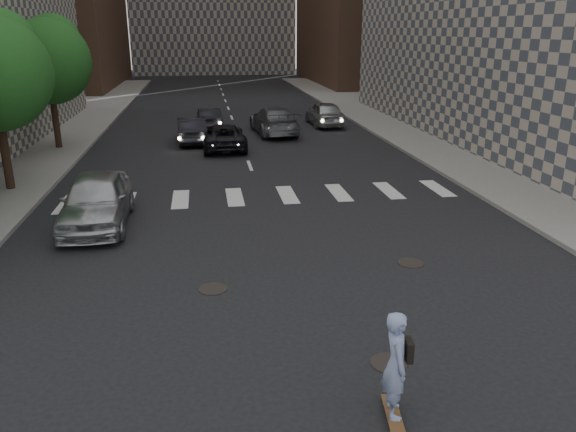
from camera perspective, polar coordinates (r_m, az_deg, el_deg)
name	(u,v)px	position (r m, az deg, el deg)	size (l,w,h in m)	color
ground	(303,306)	(12.89, 1.52, -9.16)	(160.00, 160.00, 0.00)	black
sidewalk_right	(483,133)	(35.84, 19.20, 7.96)	(13.00, 80.00, 0.15)	gray
tree_c	(49,57)	(31.30, -23.10, 14.61)	(4.20, 4.20, 6.60)	#382619
manhole_a	(389,363)	(11.07, 10.21, -14.48)	(0.70, 0.70, 0.02)	black
manhole_b	(213,289)	(13.80, -7.64, -7.34)	(0.70, 0.70, 0.02)	black
manhole_c	(411,263)	(15.47, 12.35, -4.67)	(0.70, 0.70, 0.02)	black
skateboarder	(396,364)	(9.23, 10.96, -14.58)	(0.53, 0.98, 1.90)	brown
silver_sedan	(96,200)	(18.77, -18.88, 1.55)	(1.98, 4.91, 1.67)	#AFB3B6
traffic_car_a	(192,130)	(31.69, -9.76, 8.60)	(1.48, 4.24, 1.40)	black
traffic_car_b	(274,121)	(33.90, -1.43, 9.67)	(2.26, 5.55, 1.61)	#585B5F
traffic_car_c	(223,137)	(29.74, -6.57, 8.02)	(2.17, 4.71, 1.31)	black
traffic_car_d	(324,113)	(37.07, 3.73, 10.36)	(1.86, 4.63, 1.58)	#A1A4A8
traffic_car_e	(209,118)	(36.40, -8.01, 9.84)	(1.35, 3.86, 1.27)	black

